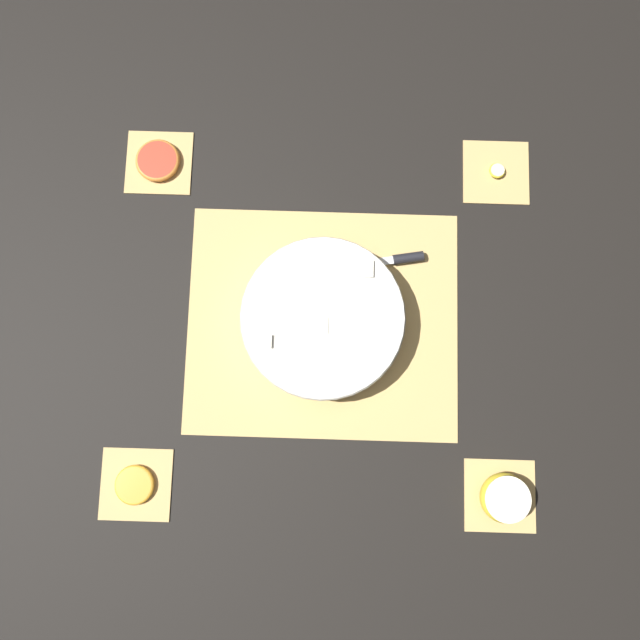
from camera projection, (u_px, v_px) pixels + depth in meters
name	position (u px, v px, depth m)	size (l,w,h in m)	color
ground_plane	(320.00, 323.00, 1.13)	(6.00, 6.00, 0.00)	black
bamboo_mat_center	(320.00, 322.00, 1.12)	(0.49, 0.41, 0.01)	tan
coaster_mat_near_left	(133.00, 484.00, 1.08)	(0.12, 0.12, 0.01)	tan
coaster_mat_near_right	(497.00, 496.00, 1.08)	(0.12, 0.12, 0.01)	tan
coaster_mat_far_left	(156.00, 162.00, 1.17)	(0.12, 0.12, 0.01)	tan
coaster_mat_far_right	(494.00, 172.00, 1.16)	(0.12, 0.12, 0.01)	tan
fruit_salad_bowl	(320.00, 319.00, 1.08)	(0.28, 0.28, 0.07)	silver
paring_knife	(402.00, 258.00, 1.13)	(0.14, 0.04, 0.02)	silver
apple_half	(502.00, 498.00, 1.05)	(0.08, 0.08, 0.05)	gold
orange_slice_whole	(132.00, 485.00, 1.07)	(0.07, 0.07, 0.01)	orange
banana_coin_single	(495.00, 171.00, 1.16)	(0.03, 0.03, 0.01)	beige
grapefruit_slice	(155.00, 161.00, 1.16)	(0.08, 0.08, 0.01)	red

